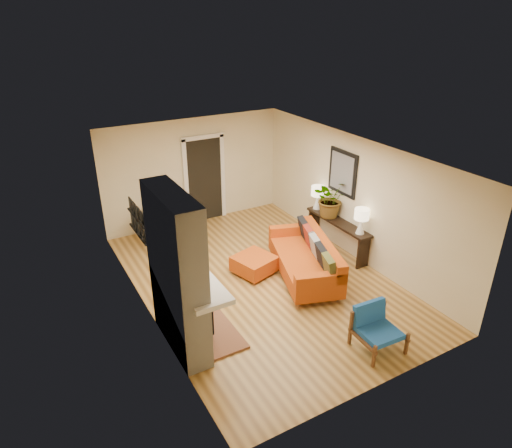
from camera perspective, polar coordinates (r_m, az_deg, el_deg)
The scene contains 10 objects.
room_shell at distance 10.94m, azimuth -3.57°, elevation 5.86°, with size 6.50×6.50×6.50m.
fireplace at distance 6.98m, azimuth -9.52°, elevation -6.49°, with size 1.09×1.68×2.60m.
sofa at distance 9.15m, azimuth 6.55°, elevation -4.28°, with size 1.61×2.40×0.87m.
ottoman at distance 9.25m, azimuth -0.23°, elevation -4.98°, with size 0.90×0.90×0.37m.
blue_chair at distance 7.56m, azimuth 14.69°, elevation -12.16°, with size 0.72×0.71×0.71m.
dining_table at distance 10.46m, azimuth -11.41°, elevation 0.37°, with size 0.84×1.60×0.84m.
console_table at distance 10.08m, azimuth 10.17°, elevation -0.37°, with size 0.34×1.85×0.72m.
lamp_near at distance 9.41m, azimuth 13.04°, elevation 0.71°, with size 0.30×0.30×0.54m.
lamp_far at distance 10.43m, azimuth 7.71°, elevation 3.65°, with size 0.30×0.30×0.54m.
houseplant at distance 10.05m, azimuth 9.29°, elevation 3.22°, with size 0.77×0.66×0.85m, color #1E5919.
Camera 1 is at (-3.89, -6.65, 4.89)m, focal length 32.00 mm.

